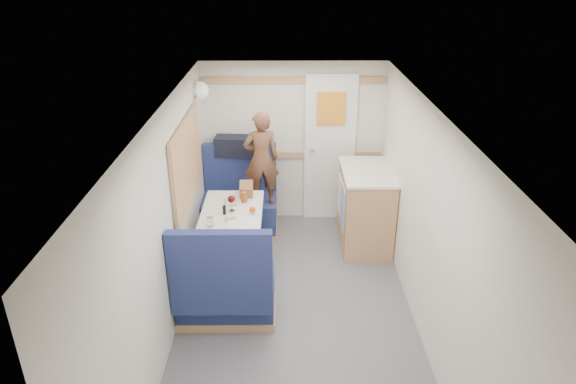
{
  "coord_description": "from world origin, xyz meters",
  "views": [
    {
      "loc": [
        -0.11,
        -3.74,
        3.08
      ],
      "look_at": [
        -0.07,
        0.9,
        0.96
      ],
      "focal_mm": 32.0,
      "sensor_mm": 36.0,
      "label": 1
    }
  ],
  "objects_px": {
    "dinette_table": "(233,222)",
    "beer_glass": "(244,197)",
    "person": "(261,159)",
    "cheese_block": "(231,217)",
    "tumbler_left": "(210,222)",
    "wine_glass": "(231,200)",
    "salt_grinder": "(226,202)",
    "bread_loaf": "(246,189)",
    "bench_near": "(225,292)",
    "dome_light": "(199,91)",
    "duffel_bag": "(235,146)",
    "bench_far": "(240,208)",
    "galley_counter": "(365,207)",
    "orange_fruit": "(252,210)",
    "pepper_grinder": "(224,210)",
    "tray": "(239,223)",
    "tumbler_right": "(233,201)"
  },
  "relations": [
    {
      "from": "bench_far",
      "to": "duffel_bag",
      "type": "xyz_separation_m",
      "value": [
        -0.05,
        0.26,
        0.71
      ]
    },
    {
      "from": "dinette_table",
      "to": "wine_glass",
      "type": "bearing_deg",
      "value": -87.64
    },
    {
      "from": "orange_fruit",
      "to": "beer_glass",
      "type": "xyz_separation_m",
      "value": [
        -0.1,
        0.3,
        0.0
      ]
    },
    {
      "from": "tumbler_left",
      "to": "bread_loaf",
      "type": "xyz_separation_m",
      "value": [
        0.3,
        0.75,
        0.01
      ]
    },
    {
      "from": "tumbler_left",
      "to": "salt_grinder",
      "type": "bearing_deg",
      "value": 76.62
    },
    {
      "from": "orange_fruit",
      "to": "dinette_table",
      "type": "bearing_deg",
      "value": 150.89
    },
    {
      "from": "galley_counter",
      "to": "wine_glass",
      "type": "xyz_separation_m",
      "value": [
        -1.47,
        -0.59,
        0.38
      ]
    },
    {
      "from": "dinette_table",
      "to": "tumbler_right",
      "type": "xyz_separation_m",
      "value": [
        0.01,
        0.09,
        0.21
      ]
    },
    {
      "from": "person",
      "to": "pepper_grinder",
      "type": "height_order",
      "value": "person"
    },
    {
      "from": "orange_fruit",
      "to": "person",
      "type": "bearing_deg",
      "value": 85.82
    },
    {
      "from": "beer_glass",
      "to": "bench_near",
      "type": "bearing_deg",
      "value": -96.29
    },
    {
      "from": "bench_near",
      "to": "tumbler_left",
      "type": "distance_m",
      "value": 0.7
    },
    {
      "from": "orange_fruit",
      "to": "salt_grinder",
      "type": "height_order",
      "value": "salt_grinder"
    },
    {
      "from": "cheese_block",
      "to": "beer_glass",
      "type": "xyz_separation_m",
      "value": [
        0.1,
        0.42,
        0.02
      ]
    },
    {
      "from": "person",
      "to": "tumbler_left",
      "type": "relative_size",
      "value": 11.01
    },
    {
      "from": "person",
      "to": "galley_counter",
      "type": "bearing_deg",
      "value": 162.37
    },
    {
      "from": "dinette_table",
      "to": "tumbler_left",
      "type": "distance_m",
      "value": 0.46
    },
    {
      "from": "dome_light",
      "to": "pepper_grinder",
      "type": "height_order",
      "value": "dome_light"
    },
    {
      "from": "bread_loaf",
      "to": "orange_fruit",
      "type": "bearing_deg",
      "value": -79.28
    },
    {
      "from": "cheese_block",
      "to": "tumbler_right",
      "type": "distance_m",
      "value": 0.34
    },
    {
      "from": "bench_near",
      "to": "salt_grinder",
      "type": "distance_m",
      "value": 1.04
    },
    {
      "from": "dome_light",
      "to": "duffel_bag",
      "type": "distance_m",
      "value": 0.85
    },
    {
      "from": "dome_light",
      "to": "galley_counter",
      "type": "distance_m",
      "value": 2.28
    },
    {
      "from": "orange_fruit",
      "to": "tumbler_left",
      "type": "relative_size",
      "value": 0.66
    },
    {
      "from": "tumbler_right",
      "to": "salt_grinder",
      "type": "bearing_deg",
      "value": -161.23
    },
    {
      "from": "tray",
      "to": "bread_loaf",
      "type": "height_order",
      "value": "bread_loaf"
    },
    {
      "from": "bench_far",
      "to": "pepper_grinder",
      "type": "bearing_deg",
      "value": -93.9
    },
    {
      "from": "bench_near",
      "to": "salt_grinder",
      "type": "bearing_deg",
      "value": 94.39
    },
    {
      "from": "dinette_table",
      "to": "person",
      "type": "xyz_separation_m",
      "value": [
        0.28,
        0.7,
        0.44
      ]
    },
    {
      "from": "cheese_block",
      "to": "wine_glass",
      "type": "xyz_separation_m",
      "value": [
        -0.01,
        0.21,
        0.09
      ]
    },
    {
      "from": "person",
      "to": "cheese_block",
      "type": "distance_m",
      "value": 1.01
    },
    {
      "from": "tumbler_right",
      "to": "pepper_grinder",
      "type": "relative_size",
      "value": 1.14
    },
    {
      "from": "bench_near",
      "to": "galley_counter",
      "type": "bearing_deg",
      "value": 43.94
    },
    {
      "from": "wine_glass",
      "to": "tray",
      "type": "bearing_deg",
      "value": -70.76
    },
    {
      "from": "tumbler_left",
      "to": "person",
      "type": "bearing_deg",
      "value": 67.1
    },
    {
      "from": "bench_far",
      "to": "tray",
      "type": "height_order",
      "value": "bench_far"
    },
    {
      "from": "galley_counter",
      "to": "person",
      "type": "bearing_deg",
      "value": 172.75
    },
    {
      "from": "duffel_bag",
      "to": "tumbler_left",
      "type": "distance_m",
      "value": 1.52
    },
    {
      "from": "dinette_table",
      "to": "beer_glass",
      "type": "height_order",
      "value": "beer_glass"
    },
    {
      "from": "dinette_table",
      "to": "pepper_grinder",
      "type": "distance_m",
      "value": 0.24
    },
    {
      "from": "tumbler_right",
      "to": "bread_loaf",
      "type": "bearing_deg",
      "value": 67.35
    },
    {
      "from": "duffel_bag",
      "to": "bench_near",
      "type": "bearing_deg",
      "value": -84.09
    },
    {
      "from": "bench_far",
      "to": "tumbler_left",
      "type": "height_order",
      "value": "bench_far"
    },
    {
      "from": "dome_light",
      "to": "bread_loaf",
      "type": "xyz_separation_m",
      "value": [
        0.51,
        -0.48,
        -0.97
      ]
    },
    {
      "from": "wine_glass",
      "to": "salt_grinder",
      "type": "bearing_deg",
      "value": 125.81
    },
    {
      "from": "dome_light",
      "to": "pepper_grinder",
      "type": "relative_size",
      "value": 2.18
    },
    {
      "from": "wine_glass",
      "to": "salt_grinder",
      "type": "xyz_separation_m",
      "value": [
        -0.07,
        0.1,
        -0.08
      ]
    },
    {
      "from": "bench_far",
      "to": "galley_counter",
      "type": "xyz_separation_m",
      "value": [
        1.47,
        -0.31,
        0.17
      ]
    },
    {
      "from": "bench_far",
      "to": "dome_light",
      "type": "bearing_deg",
      "value": -177.88
    },
    {
      "from": "duffel_bag",
      "to": "tumbler_left",
      "type": "relative_size",
      "value": 4.74
    }
  ]
}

